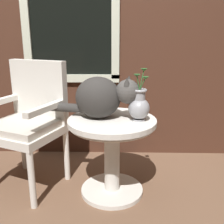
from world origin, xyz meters
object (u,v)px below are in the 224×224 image
at_px(wicker_side_table, 112,142).
at_px(cat, 102,97).
at_px(pewter_vase_with_ivy, 139,105).
at_px(wicker_chair, 29,118).

distance_m(wicker_side_table, cat, 0.33).
bearing_deg(cat, wicker_side_table, -25.42).
bearing_deg(pewter_vase_with_ivy, wicker_side_table, 171.28).
relative_size(wicker_chair, cat, 1.48).
bearing_deg(pewter_vase_with_ivy, wicker_chair, 168.45).
height_order(wicker_chair, cat, wicker_chair).
bearing_deg(wicker_chair, cat, -10.56).
height_order(wicker_side_table, pewter_vase_with_ivy, pewter_vase_with_ivy).
bearing_deg(cat, pewter_vase_with_ivy, -13.69).
height_order(wicker_chair, pewter_vase_with_ivy, wicker_chair).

